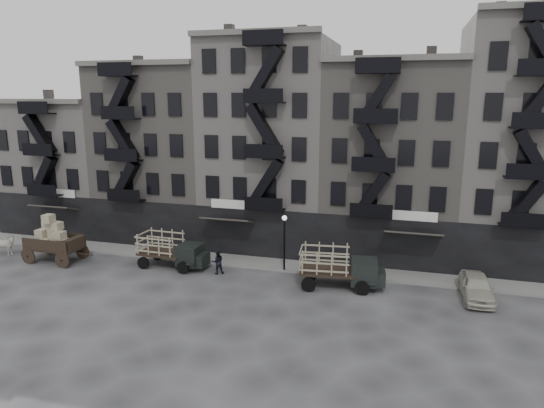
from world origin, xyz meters
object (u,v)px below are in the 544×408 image
(wagon, at_px, (52,235))
(stake_truck_east, at_px, (339,265))
(car_east, at_px, (476,287))
(pedestrian_mid, at_px, (218,262))
(horse, at_px, (2,246))
(stake_truck_west, at_px, (171,248))

(wagon, height_order, stake_truck_east, wagon)
(car_east, distance_m, pedestrian_mid, 17.60)
(horse, relative_size, stake_truck_west, 0.40)
(wagon, distance_m, stake_truck_west, 9.61)
(wagon, xyz_separation_m, stake_truck_east, (22.24, 0.74, -0.53))
(stake_truck_west, bearing_deg, horse, -171.22)
(car_east, bearing_deg, stake_truck_west, 177.64)
(horse, height_order, stake_truck_east, stake_truck_east)
(horse, distance_m, stake_truck_east, 26.94)
(stake_truck_east, bearing_deg, stake_truck_west, 171.21)
(stake_truck_east, distance_m, car_east, 8.78)
(stake_truck_west, distance_m, car_east, 21.48)
(wagon, distance_m, stake_truck_east, 22.26)
(stake_truck_west, relative_size, stake_truck_east, 0.93)
(horse, distance_m, pedestrian_mid, 18.09)
(stake_truck_east, distance_m, pedestrian_mid, 8.89)
(wagon, height_order, stake_truck_west, wagon)
(horse, bearing_deg, pedestrian_mid, -109.05)
(wagon, height_order, car_east, wagon)
(horse, relative_size, stake_truck_east, 0.37)
(horse, xyz_separation_m, stake_truck_east, (26.91, 1.07, 0.70))
(stake_truck_east, xyz_separation_m, pedestrian_mid, (-8.86, 0.17, -0.70))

